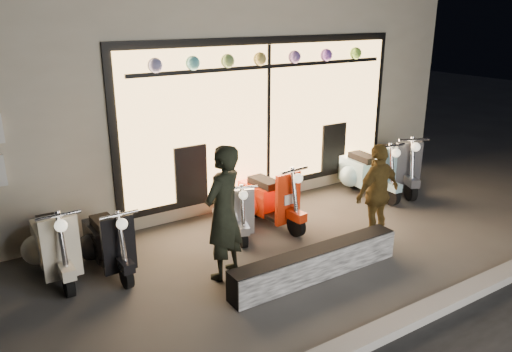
{
  "coord_description": "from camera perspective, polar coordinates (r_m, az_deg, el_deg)",
  "views": [
    {
      "loc": [
        -3.92,
        -5.04,
        3.29
      ],
      "look_at": [
        -0.3,
        0.6,
        1.05
      ],
      "focal_mm": 35.0,
      "sensor_mm": 36.0,
      "label": 1
    }
  ],
  "objects": [
    {
      "name": "graffiti_barrier",
      "position": [
        6.54,
        6.87,
        -9.86
      ],
      "size": [
        2.5,
        0.28,
        0.4
      ],
      "primitive_type": "cube",
      "color": "black",
      "rests_on": "ground"
    },
    {
      "name": "scooter_silver",
      "position": [
        7.78,
        -2.39,
        -3.73
      ],
      "size": [
        0.67,
        1.22,
        0.88
      ],
      "rotation": [
        0.0,
        0.0,
        -0.35
      ],
      "color": "black",
      "rests_on": "ground"
    },
    {
      "name": "woman",
      "position": [
        7.51,
        13.71,
        -1.9
      ],
      "size": [
        0.9,
        0.44,
        1.49
      ],
      "primitive_type": "imported",
      "rotation": [
        0.0,
        0.0,
        3.23
      ],
      "color": "#54401A",
      "rests_on": "ground"
    },
    {
      "name": "kerb",
      "position": [
        5.92,
        16.88,
        -15.49
      ],
      "size": [
        40.0,
        0.25,
        0.12
      ],
      "primitive_type": "cube",
      "color": "slate",
      "rests_on": "ground"
    },
    {
      "name": "scooter_red",
      "position": [
        8.07,
        1.18,
        -2.47
      ],
      "size": [
        0.52,
        1.41,
        1.01
      ],
      "rotation": [
        0.0,
        0.0,
        0.08
      ],
      "color": "black",
      "rests_on": "ground"
    },
    {
      "name": "scooter_cream",
      "position": [
        7.07,
        -22.11,
        -7.11
      ],
      "size": [
        0.45,
        1.39,
        1.0
      ],
      "rotation": [
        0.0,
        0.0,
        -0.01
      ],
      "color": "black",
      "rests_on": "ground"
    },
    {
      "name": "man",
      "position": [
        6.27,
        -3.74,
        -4.21
      ],
      "size": [
        0.76,
        0.66,
        1.75
      ],
      "primitive_type": "imported",
      "rotation": [
        0.0,
        0.0,
        3.59
      ],
      "color": "black",
      "rests_on": "ground"
    },
    {
      "name": "ground",
      "position": [
        7.18,
        4.65,
        -8.85
      ],
      "size": [
        40.0,
        40.0,
        0.0
      ],
      "primitive_type": "plane",
      "color": "#383533",
      "rests_on": "ground"
    },
    {
      "name": "shop_building",
      "position": [
        10.83,
        -11.5,
        11.82
      ],
      "size": [
        10.2,
        6.23,
        4.2
      ],
      "color": "beige",
      "rests_on": "ground"
    },
    {
      "name": "scooter_grey",
      "position": [
        10.03,
        15.57,
        1.25
      ],
      "size": [
        0.9,
        1.48,
        1.09
      ],
      "rotation": [
        0.0,
        0.0,
        -0.44
      ],
      "color": "black",
      "rests_on": "ground"
    },
    {
      "name": "scooter_blue",
      "position": [
        9.56,
        12.28,
        0.55
      ],
      "size": [
        0.52,
        1.45,
        1.04
      ],
      "rotation": [
        0.0,
        0.0,
        -0.07
      ],
      "color": "black",
      "rests_on": "ground"
    },
    {
      "name": "scooter_black",
      "position": [
        6.98,
        -16.65,
        -7.05
      ],
      "size": [
        0.42,
        1.3,
        0.93
      ],
      "rotation": [
        0.0,
        0.0,
        0.02
      ],
      "color": "black",
      "rests_on": "ground"
    }
  ]
}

